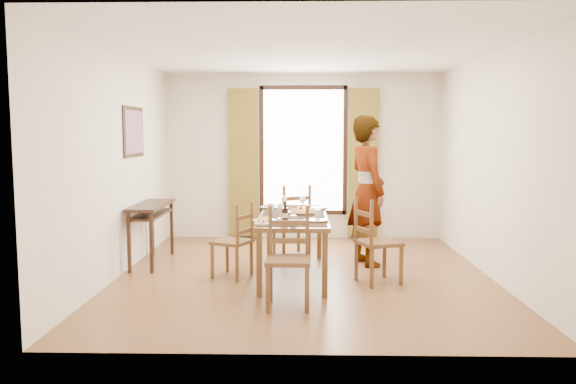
{
  "coord_description": "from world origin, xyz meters",
  "views": [
    {
      "loc": [
        -0.04,
        -6.75,
        1.73
      ],
      "look_at": [
        -0.2,
        0.23,
        1.0
      ],
      "focal_mm": 35.0,
      "sensor_mm": 36.0,
      "label": 1
    }
  ],
  "objects_px": {
    "man": "(367,191)",
    "pasta_platter": "(302,209)",
    "dining_table": "(293,220)",
    "console_table": "(151,212)"
  },
  "relations": [
    {
      "from": "man",
      "to": "pasta_platter",
      "type": "relative_size",
      "value": 4.91
    },
    {
      "from": "pasta_platter",
      "to": "console_table",
      "type": "bearing_deg",
      "value": 164.79
    },
    {
      "from": "dining_table",
      "to": "pasta_platter",
      "type": "relative_size",
      "value": 4.89
    },
    {
      "from": "dining_table",
      "to": "man",
      "type": "bearing_deg",
      "value": 32.99
    },
    {
      "from": "man",
      "to": "dining_table",
      "type": "bearing_deg",
      "value": 105.09
    },
    {
      "from": "man",
      "to": "pasta_platter",
      "type": "xyz_separation_m",
      "value": [
        -0.85,
        -0.54,
        -0.18
      ]
    },
    {
      "from": "console_table",
      "to": "man",
      "type": "xyz_separation_m",
      "value": [
        2.86,
        -0.0,
        0.3
      ]
    },
    {
      "from": "pasta_platter",
      "to": "man",
      "type": "bearing_deg",
      "value": 32.55
    },
    {
      "from": "console_table",
      "to": "man",
      "type": "height_order",
      "value": "man"
    },
    {
      "from": "man",
      "to": "pasta_platter",
      "type": "bearing_deg",
      "value": 104.65
    }
  ]
}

